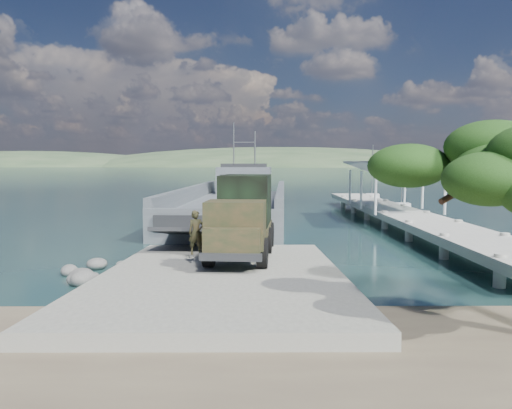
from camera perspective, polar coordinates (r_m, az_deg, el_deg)
name	(u,v)px	position (r m, az deg, el deg)	size (l,w,h in m)	color
ground	(225,276)	(22.69, -3.60, -8.21)	(1400.00, 1400.00, 0.00)	#1A3E3E
boat_ramp	(223,276)	(21.66, -3.76, -8.17)	(10.00, 18.00, 0.50)	gray
shoreline_rocks	(90,274)	(24.33, -18.40, -7.56)	(3.20, 5.60, 0.90)	#50504E
distant_headlands	(296,167)	(584.12, 4.57, 4.33)	(1000.00, 240.00, 48.00)	#2D472C
pier	(396,205)	(42.62, 15.68, -0.08)	(6.40, 44.00, 6.10)	#9FA097
landing_craft	(236,209)	(45.48, -2.35, -0.56)	(10.57, 34.98, 10.27)	#4B5359
military_truck	(243,216)	(24.84, -1.51, -1.29)	(3.41, 8.74, 3.96)	black
soldier	(196,241)	(23.19, -6.84, -4.14)	(0.74, 0.49, 2.03)	#202E19
sailboat_near	(402,210)	(52.78, 16.30, -0.56)	(2.12, 5.23, 6.20)	silver
sailboat_far	(372,200)	(63.56, 13.10, 0.46)	(2.82, 6.36, 7.49)	silver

